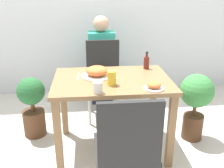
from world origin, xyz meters
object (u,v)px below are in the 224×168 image
at_px(drink_cup, 98,87).
at_px(side_plate, 154,86).
at_px(juice_glass, 112,78).
at_px(chair_far, 103,74).
at_px(sauce_bottle, 146,62).
at_px(potted_plant_left, 32,104).
at_px(food_plate, 97,72).
at_px(chair_near, 127,148).
at_px(potted_plant_right, 196,100).
at_px(person_figure, 102,61).

bearing_deg(drink_cup, side_plate, 4.75).
height_order(side_plate, juice_glass, juice_glass).
height_order(chair_far, sauce_bottle, sauce_bottle).
bearing_deg(potted_plant_left, sauce_bottle, -3.22).
height_order(food_plate, side_plate, food_plate).
xyz_separation_m(chair_near, drink_cup, (-0.17, 0.45, 0.26)).
relative_size(food_plate, sauce_bottle, 1.60).
distance_m(side_plate, potted_plant_right, 0.74).
distance_m(chair_far, drink_cup, 1.10).
bearing_deg(person_figure, potted_plant_right, -48.34).
bearing_deg(sauce_bottle, potted_plant_left, 176.78).
height_order(chair_far, side_plate, chair_far).
xyz_separation_m(chair_near, sauce_bottle, (0.35, 1.03, 0.28)).
distance_m(sauce_bottle, potted_plant_right, 0.63).
relative_size(food_plate, drink_cup, 3.08).
relative_size(drink_cup, potted_plant_right, 0.13).
distance_m(food_plate, side_plate, 0.57).
bearing_deg(side_plate, potted_plant_right, 34.97).
height_order(chair_near, person_figure, person_figure).
xyz_separation_m(drink_cup, juice_glass, (0.13, 0.17, 0.01)).
bearing_deg(potted_plant_left, person_figure, 45.13).
bearing_deg(side_plate, juice_glass, 159.01).
relative_size(side_plate, person_figure, 0.14).
xyz_separation_m(potted_plant_left, person_figure, (0.78, 0.78, 0.22)).
height_order(food_plate, potted_plant_left, food_plate).
relative_size(side_plate, potted_plant_left, 0.26).
relative_size(chair_near, side_plate, 5.47).
relative_size(juice_glass, potted_plant_right, 0.17).
bearing_deg(person_figure, drink_cup, -94.42).
relative_size(side_plate, potted_plant_right, 0.24).
bearing_deg(juice_glass, chair_far, 90.93).
relative_size(sauce_bottle, potted_plant_left, 0.28).
relative_size(chair_near, chair_far, 1.00).
xyz_separation_m(potted_plant_left, potted_plant_right, (1.67, -0.23, 0.08)).
distance_m(chair_far, side_plate, 1.11).
bearing_deg(person_figure, juice_glass, -89.32).
relative_size(drink_cup, person_figure, 0.08).
relative_size(chair_far, person_figure, 0.78).
relative_size(chair_near, potted_plant_left, 1.41).
bearing_deg(chair_far, juice_glass, -89.07).
relative_size(side_plate, sauce_bottle, 0.93).
xyz_separation_m(drink_cup, potted_plant_right, (1.01, 0.42, -0.34)).
relative_size(chair_near, juice_glass, 7.42).
height_order(food_plate, person_figure, person_figure).
relative_size(food_plate, potted_plant_left, 0.45).
height_order(juice_glass, potted_plant_right, juice_glass).
bearing_deg(chair_near, side_plate, -120.89).
distance_m(juice_glass, person_figure, 1.28).
relative_size(juice_glass, potted_plant_left, 0.19).
xyz_separation_m(food_plate, juice_glass, (0.11, -0.23, 0.02)).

